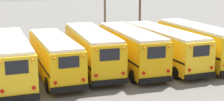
# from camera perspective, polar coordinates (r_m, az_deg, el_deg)

# --- Properties ---
(ground_plane) EXTENTS (160.00, 160.00, 0.00)m
(ground_plane) POSITION_cam_1_polar(r_m,az_deg,el_deg) (27.04, 0.24, -3.51)
(ground_plane) COLOR #66635E
(school_bus_0) EXTENTS (2.74, 10.56, 3.15)m
(school_bus_0) POSITION_cam_1_polar(r_m,az_deg,el_deg) (25.07, -16.40, -1.23)
(school_bus_0) COLOR yellow
(school_bus_0) RESTS_ON ground
(school_bus_1) EXTENTS (2.84, 9.57, 2.97)m
(school_bus_1) POSITION_cam_1_polar(r_m,az_deg,el_deg) (25.61, -9.56, -0.82)
(school_bus_1) COLOR #EAAA0F
(school_bus_1) RESTS_ON ground
(school_bus_2) EXTENTS (2.73, 10.32, 3.19)m
(school_bus_2) POSITION_cam_1_polar(r_m,az_deg,el_deg) (27.02, -3.43, 0.27)
(school_bus_2) COLOR #EAAA0F
(school_bus_2) RESTS_ON ground
(school_bus_3) EXTENTS (2.54, 9.91, 3.20)m
(school_bus_3) POSITION_cam_1_polar(r_m,az_deg,el_deg) (27.42, 3.07, 0.43)
(school_bus_3) COLOR #E5A00C
(school_bus_3) RESTS_ON ground
(school_bus_4) EXTENTS (3.10, 10.96, 3.06)m
(school_bus_4) POSITION_cam_1_polar(r_m,az_deg,el_deg) (29.00, 8.45, 0.84)
(school_bus_4) COLOR yellow
(school_bus_4) RESTS_ON ground
(school_bus_5) EXTENTS (2.62, 10.32, 3.25)m
(school_bus_5) POSITION_cam_1_polar(r_m,az_deg,el_deg) (30.24, 13.87, 1.28)
(school_bus_5) COLOR yellow
(school_bus_5) RESTS_ON ground
(fence_line) EXTENTS (23.37, 0.06, 1.42)m
(fence_line) POSITION_cam_1_polar(r_m,az_deg,el_deg) (33.72, -3.67, 1.41)
(fence_line) COLOR #939399
(fence_line) RESTS_ON ground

